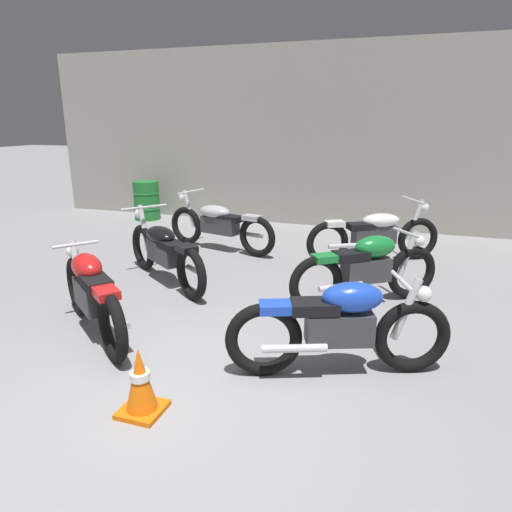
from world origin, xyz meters
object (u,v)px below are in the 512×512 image
motorcycle_left_row_2 (219,224)px  motorcycle_right_row_2 (375,233)px  motorcycle_left_row_1 (164,251)px  motorcycle_right_row_0 (340,325)px  motorcycle_left_row_0 (92,293)px  traffic_cone (140,382)px  oil_drum (147,200)px  motorcycle_right_row_1 (367,268)px

motorcycle_left_row_2 → motorcycle_right_row_2: bearing=3.5°
motorcycle_left_row_1 → motorcycle_right_row_0: bearing=-31.5°
motorcycle_left_row_0 → traffic_cone: (1.20, -1.02, -0.20)m
motorcycle_left_row_2 → traffic_cone: motorcycle_left_row_2 is taller
oil_drum → traffic_cone: (3.77, -6.24, -0.17)m
motorcycle_right_row_0 → traffic_cone: (-1.33, -1.06, -0.20)m
motorcycle_right_row_2 → oil_drum: motorcycle_right_row_2 is taller
motorcycle_left_row_0 → motorcycle_right_row_1: size_ratio=0.99×
traffic_cone → motorcycle_left_row_1: bearing=115.9°
motorcycle_right_row_0 → motorcycle_right_row_1: 1.70m
motorcycle_right_row_2 → motorcycle_right_row_1: bearing=-88.0°
motorcycle_right_row_2 → oil_drum: (-5.09, 1.66, -0.03)m
motorcycle_right_row_1 → motorcycle_left_row_0: bearing=-146.2°
motorcycle_left_row_0 → traffic_cone: 1.59m
motorcycle_left_row_1 → motorcycle_right_row_0: motorcycle_left_row_1 is taller
oil_drum → motorcycle_left_row_2: bearing=-35.7°
traffic_cone → motorcycle_right_row_1: bearing=63.3°
motorcycle_right_row_2 → oil_drum: bearing=161.9°
motorcycle_left_row_0 → motorcycle_right_row_2: size_ratio=0.83×
motorcycle_left_row_2 → motorcycle_right_row_2: size_ratio=1.09×
oil_drum → traffic_cone: 7.29m
motorcycle_left_row_0 → motorcycle_right_row_0: bearing=0.8°
motorcycle_right_row_0 → oil_drum: size_ratio=2.21×
motorcycle_right_row_1 → motorcycle_left_row_2: bearing=147.4°
motorcycle_right_row_2 → oil_drum: size_ratio=2.30×
motorcycle_right_row_0 → motorcycle_right_row_1: bearing=88.2°
motorcycle_right_row_0 → motorcycle_left_row_1: bearing=148.5°
motorcycle_left_row_0 → motorcycle_left_row_1: 1.65m
motorcycle_right_row_1 → traffic_cone: motorcycle_right_row_1 is taller
motorcycle_right_row_1 → traffic_cone: bearing=-116.7°
traffic_cone → oil_drum: bearing=121.1°
motorcycle_left_row_0 → oil_drum: motorcycle_left_row_0 is taller
motorcycle_left_row_2 → motorcycle_right_row_2: (2.56, 0.15, 0.00)m
motorcycle_left_row_1 → motorcycle_right_row_1: motorcycle_left_row_1 is taller
motorcycle_right_row_2 → traffic_cone: size_ratio=3.62×
motorcycle_left_row_0 → motorcycle_right_row_0: (2.53, 0.03, 0.00)m
motorcycle_left_row_1 → motorcycle_left_row_2: same height
motorcycle_right_row_1 → traffic_cone: 3.09m
motorcycle_left_row_0 → motorcycle_left_row_2: motorcycle_left_row_2 is taller
motorcycle_left_row_2 → oil_drum: 3.11m
motorcycle_left_row_1 → motorcycle_right_row_1: size_ratio=1.11×
motorcycle_right_row_0 → motorcycle_right_row_2: (-0.01, 3.52, -0.01)m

